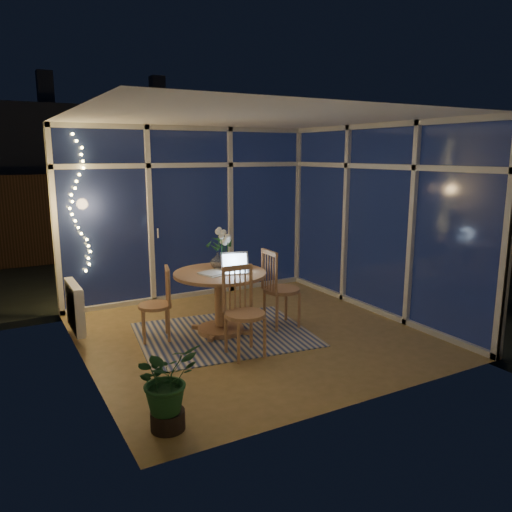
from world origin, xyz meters
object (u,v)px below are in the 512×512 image
object	(u,v)px
chair_front	(245,312)
laptop	(237,262)
dining_table	(220,303)
flower_vase	(218,260)
chair_left	(155,304)
potted_plant	(166,386)
chair_right	(282,288)

from	to	relation	value
chair_front	laptop	distance (m)	0.83
dining_table	flower_vase	distance (m)	0.55
chair_left	potted_plant	bearing A→B (deg)	-1.55
chair_front	flower_vase	size ratio (longest dim) A/B	4.79
chair_left	laptop	size ratio (longest dim) A/B	2.61
dining_table	flower_vase	world-z (taller)	flower_vase
chair_right	flower_vase	distance (m)	0.89
dining_table	laptop	distance (m)	0.55
potted_plant	laptop	bearing A→B (deg)	48.83
chair_left	chair_front	bearing A→B (deg)	50.68
chair_right	flower_vase	size ratio (longest dim) A/B	4.94
chair_left	chair_right	size ratio (longest dim) A/B	0.87
laptop	flower_vase	world-z (taller)	laptop
dining_table	chair_front	size ratio (longest dim) A/B	1.13
dining_table	chair_right	bearing A→B (deg)	-13.13
chair_right	flower_vase	world-z (taller)	chair_right
chair_front	flower_vase	xyz separation A→B (m)	(0.15, 1.02, 0.38)
chair_right	potted_plant	distance (m)	2.67
dining_table	potted_plant	xyz separation A→B (m)	(-1.32, -1.82, -0.01)
laptop	potted_plant	xyz separation A→B (m)	(-1.50, -1.71, -0.52)
dining_table	potted_plant	size ratio (longest dim) A/B	1.50
chair_front	potted_plant	distance (m)	1.62
dining_table	chair_front	distance (m)	0.81
flower_vase	chair_front	bearing A→B (deg)	-98.30
laptop	potted_plant	world-z (taller)	laptop
chair_right	potted_plant	xyz separation A→B (m)	(-2.11, -1.64, -0.14)
chair_right	chair_front	xyz separation A→B (m)	(-0.86, -0.61, -0.02)
dining_table	flower_vase	bearing A→B (deg)	71.65
dining_table	chair_right	distance (m)	0.81
chair_front	chair_right	bearing A→B (deg)	36.42
dining_table	chair_left	distance (m)	0.80
dining_table	chair_front	xyz separation A→B (m)	(-0.07, -0.80, 0.11)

